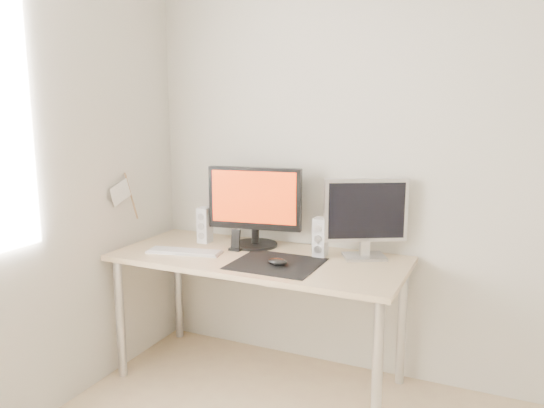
% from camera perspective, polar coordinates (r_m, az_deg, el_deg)
% --- Properties ---
extents(wall_back, '(3.50, 0.00, 3.50)m').
position_cam_1_polar(wall_back, '(2.93, 18.52, 4.23)').
color(wall_back, silver).
rests_on(wall_back, ground).
extents(mousepad, '(0.45, 0.40, 0.00)m').
position_cam_1_polar(mousepad, '(2.78, 0.45, -6.43)').
color(mousepad, black).
rests_on(mousepad, desk).
extents(mouse, '(0.11, 0.06, 0.04)m').
position_cam_1_polar(mouse, '(2.74, 0.58, -6.24)').
color(mouse, black).
rests_on(mouse, mousepad).
extents(desk, '(1.60, 0.70, 0.73)m').
position_cam_1_polar(desk, '(2.95, -1.43, -7.08)').
color(desk, '#D1B587').
rests_on(desk, ground).
extents(main_monitor, '(0.55, 0.30, 0.47)m').
position_cam_1_polar(main_monitor, '(3.06, -1.87, 0.02)').
color(main_monitor, black).
rests_on(main_monitor, desk).
extents(second_monitor, '(0.41, 0.25, 0.43)m').
position_cam_1_polar(second_monitor, '(2.87, 10.05, -1.12)').
color(second_monitor, '#B1B1B4').
rests_on(second_monitor, desk).
extents(speaker_left, '(0.07, 0.08, 0.21)m').
position_cam_1_polar(speaker_left, '(3.21, -7.26, -2.26)').
color(speaker_left, white).
rests_on(speaker_left, desk).
extents(speaker_right, '(0.07, 0.08, 0.21)m').
position_cam_1_polar(speaker_right, '(2.90, 5.23, -3.60)').
color(speaker_right, silver).
rests_on(speaker_right, desk).
extents(keyboard, '(0.44, 0.20, 0.02)m').
position_cam_1_polar(keyboard, '(3.02, -9.40, -5.06)').
color(keyboard, '#BABBBD').
rests_on(keyboard, desk).
extents(phone_dock, '(0.07, 0.06, 0.12)m').
position_cam_1_polar(phone_dock, '(3.03, -3.92, -4.31)').
color(phone_dock, black).
rests_on(phone_dock, desk).
extents(pennant, '(0.01, 0.23, 0.29)m').
position_cam_1_polar(pennant, '(3.16, -15.62, 1.13)').
color(pennant, '#A57F54').
rests_on(pennant, wall_left).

